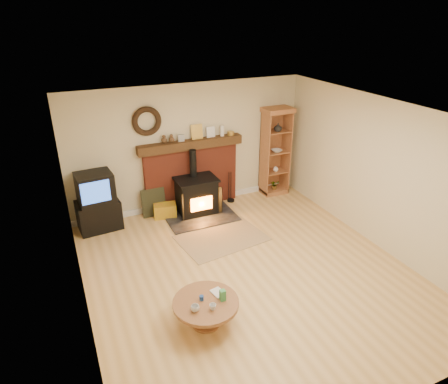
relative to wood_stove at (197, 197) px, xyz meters
name	(u,v)px	position (x,y,z in m)	size (l,w,h in m)	color
ground	(249,272)	(0.03, -2.28, -0.38)	(5.50, 5.50, 0.00)	tan
room_shell	(248,173)	(0.02, -2.18, 1.34)	(5.02, 5.52, 2.61)	beige
chimney_breast	(191,171)	(0.04, 0.39, 0.42)	(2.20, 0.22, 1.78)	maroon
wood_stove	(197,197)	(0.00, 0.00, 0.00)	(1.40, 1.00, 1.34)	black
area_rug	(222,238)	(0.06, -1.13, -0.37)	(1.55, 1.07, 0.01)	brown
tv_unit	(97,203)	(-1.94, 0.19, 0.17)	(0.83, 0.61, 1.15)	black
curio_cabinet	(275,151)	(1.98, 0.28, 0.61)	(0.64, 0.46, 1.98)	brown
firelog_box	(165,210)	(-0.66, 0.12, -0.24)	(0.45, 0.28, 0.28)	#C9D00F
leaning_painting	(154,202)	(-0.85, 0.27, -0.09)	(0.49, 0.03, 0.59)	black
fire_tools	(231,197)	(0.87, 0.22, -0.27)	(0.16, 0.16, 0.70)	black
coffee_table	(206,306)	(-1.03, -3.07, -0.07)	(0.89, 0.89, 0.54)	brown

